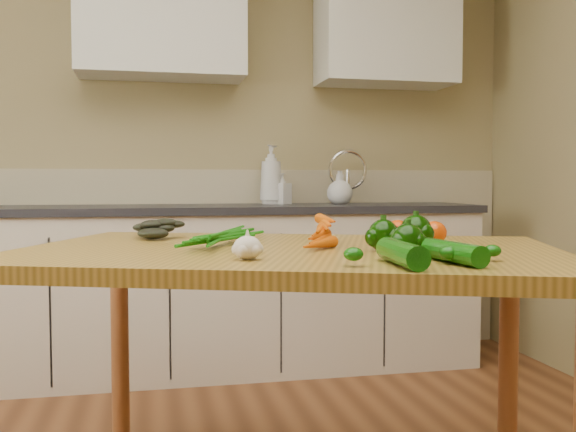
% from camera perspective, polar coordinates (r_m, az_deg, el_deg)
% --- Properties ---
extents(room, '(4.04, 5.04, 2.64)m').
position_cam_1_polar(room, '(1.49, -5.62, 11.57)').
color(room, brown).
rests_on(room, ground).
extents(counter_run, '(2.84, 0.64, 1.14)m').
position_cam_1_polar(counter_run, '(3.55, -5.86, -6.20)').
color(counter_run, beige).
rests_on(counter_run, ground).
extents(upper_cabinets, '(2.15, 0.35, 0.70)m').
position_cam_1_polar(upper_cabinets, '(3.79, -1.50, 17.13)').
color(upper_cabinets, silver).
rests_on(upper_cabinets, room).
extents(table, '(1.80, 1.48, 0.83)m').
position_cam_1_polar(table, '(1.89, 0.11, -5.62)').
color(table, '#A37A2F').
rests_on(table, ground).
extents(soap_bottle_a, '(0.18, 0.18, 0.34)m').
position_cam_1_polar(soap_bottle_a, '(3.66, -1.51, 3.70)').
color(soap_bottle_a, silver).
rests_on(soap_bottle_a, counter_run).
extents(soap_bottle_b, '(0.11, 0.11, 0.18)m').
position_cam_1_polar(soap_bottle_b, '(3.65, -0.53, 2.45)').
color(soap_bottle_b, silver).
rests_on(soap_bottle_b, counter_run).
extents(soap_bottle_c, '(0.18, 0.18, 0.19)m').
position_cam_1_polar(soap_bottle_c, '(3.70, 4.63, 2.53)').
color(soap_bottle_c, silver).
rests_on(soap_bottle_c, counter_run).
extents(carrot_bunch, '(0.35, 0.31, 0.08)m').
position_cam_1_polar(carrot_bunch, '(1.94, 0.15, -1.51)').
color(carrot_bunch, '#DE5905').
rests_on(carrot_bunch, table).
extents(leafy_greens, '(0.22, 0.20, 0.11)m').
position_cam_1_polar(leafy_greens, '(2.24, -11.60, -0.54)').
color(leafy_greens, black).
rests_on(leafy_greens, table).
extents(garlic_bulb, '(0.07, 0.07, 0.06)m').
position_cam_1_polar(garlic_bulb, '(1.59, -3.62, -2.83)').
color(garlic_bulb, silver).
rests_on(garlic_bulb, table).
extents(pepper_a, '(0.09, 0.09, 0.09)m').
position_cam_1_polar(pepper_a, '(1.81, 8.47, -1.72)').
color(pepper_a, black).
rests_on(pepper_a, table).
extents(pepper_b, '(0.09, 0.09, 0.09)m').
position_cam_1_polar(pepper_b, '(1.92, 11.30, -1.36)').
color(pepper_b, black).
rests_on(pepper_b, table).
extents(pepper_c, '(0.08, 0.08, 0.08)m').
position_cam_1_polar(pepper_c, '(1.68, 10.59, -2.15)').
color(pepper_c, black).
rests_on(pepper_c, table).
extents(tomato_a, '(0.07, 0.07, 0.06)m').
position_cam_1_polar(tomato_a, '(2.01, 9.12, -1.60)').
color(tomato_a, maroon).
rests_on(tomato_a, table).
extents(tomato_b, '(0.08, 0.08, 0.07)m').
position_cam_1_polar(tomato_b, '(2.13, 9.73, -1.27)').
color(tomato_b, '#D44005').
rests_on(tomato_b, table).
extents(tomato_c, '(0.08, 0.08, 0.07)m').
position_cam_1_polar(tomato_c, '(2.05, 12.86, -1.44)').
color(tomato_c, '#D44005').
rests_on(tomato_c, table).
extents(zucchini_a, '(0.08, 0.23, 0.05)m').
position_cam_1_polar(zucchini_a, '(1.57, 14.42, -3.14)').
color(zucchini_a, '#0A4507').
rests_on(zucchini_a, table).
extents(zucchini_b, '(0.07, 0.23, 0.06)m').
position_cam_1_polar(zucchini_b, '(1.50, 10.07, -3.28)').
color(zucchini_b, '#0A4507').
rests_on(zucchini_b, table).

